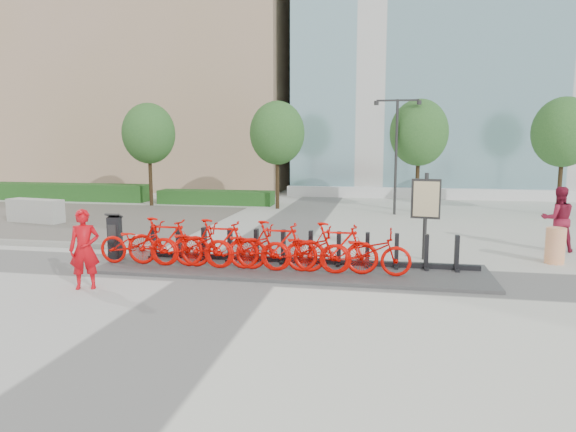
% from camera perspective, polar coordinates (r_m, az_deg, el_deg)
% --- Properties ---
extents(ground, '(120.00, 120.00, 0.00)m').
position_cam_1_polar(ground, '(12.87, -5.65, -6.12)').
color(ground, beige).
extents(glass_building, '(32.00, 16.00, 24.00)m').
position_cam_1_polar(glass_building, '(40.35, 27.18, 19.98)').
color(glass_building, '#43676E').
rests_on(glass_building, ground).
extents(gravel_patch, '(14.00, 14.00, 0.00)m').
position_cam_1_polar(gravel_patch, '(23.52, -24.59, -0.28)').
color(gravel_patch, '#635F5A').
rests_on(gravel_patch, ground).
extents(hedge_a, '(10.00, 1.40, 0.90)m').
position_cam_1_polar(hedge_a, '(31.04, -23.79, 2.48)').
color(hedge_a, '#163C16').
rests_on(hedge_a, ground).
extents(hedge_b, '(6.00, 1.20, 0.70)m').
position_cam_1_polar(hedge_b, '(26.72, -8.01, 2.07)').
color(hedge_b, '#163C16').
rests_on(hedge_b, ground).
extents(tree_0, '(2.60, 2.60, 5.10)m').
position_cam_1_polar(tree_0, '(26.60, -15.20, 8.83)').
color(tree_0, black).
rests_on(tree_0, ground).
extents(tree_1, '(2.60, 2.60, 5.10)m').
position_cam_1_polar(tree_1, '(24.49, -1.20, 9.18)').
color(tree_1, black).
rests_on(tree_1, ground).
extents(tree_2, '(2.60, 2.60, 5.10)m').
position_cam_1_polar(tree_2, '(24.01, 14.36, 8.95)').
color(tree_2, black).
rests_on(tree_2, ground).
extents(tree_3, '(2.60, 2.60, 5.10)m').
position_cam_1_polar(tree_3, '(25.10, 28.30, 8.19)').
color(tree_3, black).
rests_on(tree_3, ground).
extents(streetlamp, '(2.00, 0.20, 5.00)m').
position_cam_1_polar(streetlamp, '(22.97, 11.96, 7.94)').
color(streetlamp, black).
rests_on(streetlamp, ground).
extents(dock_pad, '(9.60, 2.40, 0.08)m').
position_cam_1_polar(dock_pad, '(12.86, 0.32, -5.92)').
color(dock_pad, '#434343').
rests_on(dock_pad, ground).
extents(dock_rail_posts, '(8.02, 0.50, 0.85)m').
position_cam_1_polar(dock_rail_posts, '(13.20, 0.95, -3.47)').
color(dock_rail_posts, black).
rests_on(dock_rail_posts, dock_pad).
extents(bike_0, '(2.09, 0.73, 1.10)m').
position_cam_1_polar(bike_0, '(13.64, -16.30, -2.89)').
color(bike_0, '#D30600').
rests_on(bike_0, dock_pad).
extents(bike_1, '(2.03, 0.57, 1.22)m').
position_cam_1_polar(bike_1, '(13.32, -13.55, -2.78)').
color(bike_1, '#D30600').
rests_on(bike_1, dock_pad).
extents(bike_2, '(2.09, 0.73, 1.10)m').
position_cam_1_polar(bike_2, '(13.06, -10.65, -3.19)').
color(bike_2, '#D30600').
rests_on(bike_2, dock_pad).
extents(bike_3, '(2.03, 0.57, 1.22)m').
position_cam_1_polar(bike_3, '(12.81, -7.65, -3.07)').
color(bike_3, '#D30600').
rests_on(bike_3, dock_pad).
extents(bike_4, '(2.09, 0.73, 1.10)m').
position_cam_1_polar(bike_4, '(12.61, -4.53, -3.47)').
color(bike_4, '#D30600').
rests_on(bike_4, dock_pad).
extents(bike_5, '(2.03, 0.57, 1.22)m').
position_cam_1_polar(bike_5, '(12.43, -1.33, -3.34)').
color(bike_5, '#D30600').
rests_on(bike_5, dock_pad).
extents(bike_6, '(2.09, 0.73, 1.10)m').
position_cam_1_polar(bike_6, '(12.32, 1.96, -3.74)').
color(bike_6, '#D30600').
rests_on(bike_6, dock_pad).
extents(bike_7, '(2.03, 0.57, 1.22)m').
position_cam_1_polar(bike_7, '(12.22, 5.30, -3.58)').
color(bike_7, '#D30600').
rests_on(bike_7, dock_pad).
extents(bike_8, '(2.09, 0.73, 1.10)m').
position_cam_1_polar(bike_8, '(12.19, 8.68, -3.96)').
color(bike_8, '#D30600').
rests_on(bike_8, dock_pad).
extents(kiosk, '(0.41, 0.35, 1.24)m').
position_cam_1_polar(kiosk, '(14.46, -18.68, -2.19)').
color(kiosk, black).
rests_on(kiosk, dock_pad).
extents(worker_red, '(0.75, 0.62, 1.75)m').
position_cam_1_polar(worker_red, '(11.99, -21.68, -3.45)').
color(worker_red, red).
rests_on(worker_red, ground).
extents(pedestrian, '(0.93, 0.72, 1.90)m').
position_cam_1_polar(pedestrian, '(16.92, 27.81, -0.30)').
color(pedestrian, maroon).
rests_on(pedestrian, ground).
extents(construction_barrel, '(0.51, 0.51, 0.95)m').
position_cam_1_polar(construction_barrel, '(15.25, 27.56, -2.93)').
color(construction_barrel, '#FF6C00').
rests_on(construction_barrel, ground).
extents(jersey_barrier, '(2.48, 1.05, 0.93)m').
position_cam_1_polar(jersey_barrier, '(22.77, -26.25, 0.52)').
color(jersey_barrier, '#A8AA98').
rests_on(jersey_barrier, ground).
extents(map_sign, '(0.78, 0.24, 2.36)m').
position_cam_1_polar(map_sign, '(14.29, 15.06, 1.45)').
color(map_sign, black).
rests_on(map_sign, ground).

